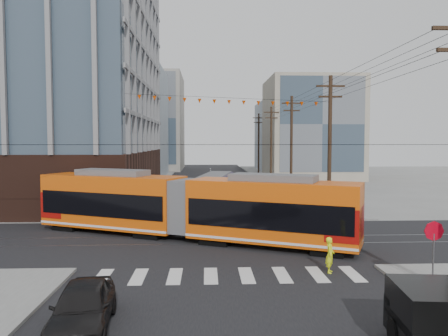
{
  "coord_description": "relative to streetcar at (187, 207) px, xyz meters",
  "views": [
    {
      "loc": [
        -1.01,
        -22.12,
        5.99
      ],
      "look_at": [
        0.29,
        8.83,
        4.1
      ],
      "focal_mm": 35.0,
      "sensor_mm": 36.0,
      "label": 1
    }
  ],
  "objects": [
    {
      "name": "city_bus",
      "position": [
        1.86,
        11.84,
        -0.44
      ],
      "size": [
        4.19,
        11.2,
        3.1
      ],
      "primitive_type": null,
      "rotation": [
        0.0,
        0.0,
        -0.17
      ],
      "color": "#281C40",
      "rests_on": "ground"
    },
    {
      "name": "parked_car_white",
      "position": [
        -3.42,
        13.74,
        -1.37
      ],
      "size": [
        2.34,
        4.5,
        1.25
      ],
      "primitive_type": "imported",
      "rotation": [
        0.0,
        0.0,
        3.29
      ],
      "color": "silver",
      "rests_on": "ground"
    },
    {
      "name": "bg_bldg_ne_far",
      "position": [
        20.19,
        63.47,
        5.01
      ],
      "size": [
        16.0,
        16.0,
        14.0
      ],
      "primitive_type": "cube",
      "color": "#8C99A5",
      "rests_on": "ground"
    },
    {
      "name": "pedestrian",
      "position": [
        6.83,
        -7.27,
        -1.17
      ],
      "size": [
        0.56,
        0.69,
        1.64
      ],
      "primitive_type": "imported",
      "rotation": [
        0.0,
        0.0,
        1.25
      ],
      "color": "#EDFF17",
      "rests_on": "ground"
    },
    {
      "name": "black_sedan",
      "position": [
        -2.73,
        -12.96,
        -1.23
      ],
      "size": [
        2.21,
        4.61,
        1.52
      ],
      "primitive_type": "imported",
      "rotation": [
        0.0,
        0.0,
        0.1
      ],
      "color": "black",
      "rests_on": "ground"
    },
    {
      "name": "jersey_barrier",
      "position": [
        10.49,
        9.53,
        -1.56
      ],
      "size": [
        1.27,
        4.37,
        0.86
      ],
      "primitive_type": "cube",
      "rotation": [
        0.0,
        0.0,
        0.07
      ],
      "color": "slate",
      "rests_on": "ground"
    },
    {
      "name": "utility_pole_far",
      "position": [
        10.69,
        51.47,
        3.51
      ],
      "size": [
        0.3,
        0.3,
        11.0
      ],
      "primitive_type": "cylinder",
      "color": "black",
      "rests_on": "ground"
    },
    {
      "name": "bg_bldg_ne_near",
      "position": [
        18.19,
        43.47,
        6.01
      ],
      "size": [
        14.0,
        14.0,
        16.0
      ],
      "primitive_type": "cube",
      "color": "gray",
      "rests_on": "ground"
    },
    {
      "name": "bg_bldg_nw_near",
      "position": [
        -14.81,
        47.47,
        7.01
      ],
      "size": [
        18.0,
        16.0,
        18.0
      ],
      "primitive_type": "cube",
      "color": "#8C99A5",
      "rests_on": "ground"
    },
    {
      "name": "stop_sign",
      "position": [
        10.29,
        -9.79,
        -0.67
      ],
      "size": [
        0.82,
        0.82,
        2.63
      ],
      "primitive_type": null,
      "rotation": [
        0.0,
        0.0,
        -0.02
      ],
      "color": "#BB0115",
      "rests_on": "ground"
    },
    {
      "name": "streetcar",
      "position": [
        0.0,
        0.0,
        0.0
      ],
      "size": [
        19.95,
        11.31,
        3.98
      ],
      "primitive_type": null,
      "rotation": [
        0.0,
        0.0,
        -0.43
      ],
      "color": "#D34E09",
      "rests_on": "ground"
    },
    {
      "name": "parked_car_silver",
      "position": [
        -3.35,
        9.25,
        -1.23
      ],
      "size": [
        2.53,
        4.83,
        1.51
      ],
      "primitive_type": "imported",
      "rotation": [
        0.0,
        0.0,
        3.35
      ],
      "color": "#A9ABB7",
      "rests_on": "ground"
    },
    {
      "name": "bg_bldg_nw_far",
      "position": [
        -11.81,
        67.47,
        8.01
      ],
      "size": [
        16.0,
        18.0,
        20.0
      ],
      "primitive_type": "cube",
      "color": "gray",
      "rests_on": "ground"
    },
    {
      "name": "ground",
      "position": [
        2.19,
        -4.53,
        -1.99
      ],
      "size": [
        160.0,
        160.0,
        0.0
      ],
      "primitive_type": "plane",
      "color": "slate"
    },
    {
      "name": "parked_car_grey",
      "position": [
        -3.34,
        19.44,
        -1.4
      ],
      "size": [
        3.39,
        4.63,
        1.17
      ],
      "primitive_type": "imported",
      "rotation": [
        0.0,
        0.0,
        2.75
      ],
      "color": "slate",
      "rests_on": "ground"
    }
  ]
}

